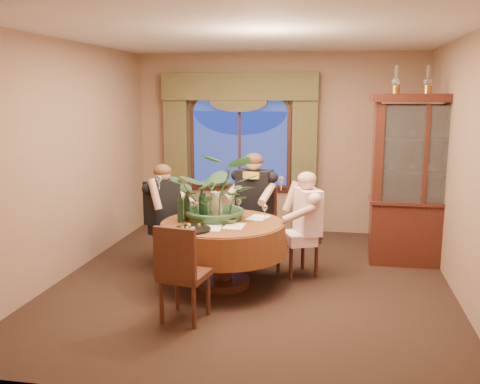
% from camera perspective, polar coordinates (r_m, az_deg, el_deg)
% --- Properties ---
extents(floor, '(5.00, 5.00, 0.00)m').
position_cam_1_polar(floor, '(6.36, 1.36, -9.56)').
color(floor, black).
rests_on(floor, ground).
extents(wall_back, '(4.50, 0.00, 4.50)m').
position_cam_1_polar(wall_back, '(8.49, 4.06, 5.21)').
color(wall_back, '#8B6A53').
rests_on(wall_back, ground).
extents(wall_right, '(0.00, 5.00, 5.00)m').
position_cam_1_polar(wall_right, '(6.10, 22.81, 2.31)').
color(wall_right, '#8B6A53').
rests_on(wall_right, ground).
extents(ceiling, '(5.00, 5.00, 0.00)m').
position_cam_1_polar(ceiling, '(6.00, 1.48, 16.41)').
color(ceiling, white).
rests_on(ceiling, wall_back).
extents(window, '(1.62, 0.10, 1.32)m').
position_cam_1_polar(window, '(8.52, -0.03, 4.58)').
color(window, navy).
rests_on(window, wall_back).
extents(arched_transom, '(1.60, 0.06, 0.44)m').
position_cam_1_polar(arched_transom, '(8.47, -0.03, 9.83)').
color(arched_transom, navy).
rests_on(arched_transom, wall_back).
extents(drapery_left, '(0.38, 0.14, 2.32)m').
position_cam_1_polar(drapery_left, '(8.72, -6.77, 3.86)').
color(drapery_left, '#494425').
rests_on(drapery_left, floor).
extents(drapery_right, '(0.38, 0.14, 2.32)m').
position_cam_1_polar(drapery_right, '(8.36, 6.89, 3.56)').
color(drapery_right, '#494425').
rests_on(drapery_right, floor).
extents(swag_valance, '(2.45, 0.16, 0.42)m').
position_cam_1_polar(swag_valance, '(8.39, -0.13, 11.19)').
color(swag_valance, '#494425').
rests_on(swag_valance, wall_back).
extents(dining_table, '(1.84, 1.84, 0.75)m').
position_cam_1_polar(dining_table, '(6.15, -1.85, -6.59)').
color(dining_table, maroon).
rests_on(dining_table, floor).
extents(china_cabinet, '(1.35, 0.53, 2.18)m').
position_cam_1_polar(china_cabinet, '(7.15, 18.81, 1.14)').
color(china_cabinet, '#36150F').
rests_on(china_cabinet, floor).
extents(oil_lamp_left, '(0.11, 0.11, 0.34)m').
position_cam_1_polar(oil_lamp_left, '(7.02, 16.32, 11.43)').
color(oil_lamp_left, '#A5722D').
rests_on(oil_lamp_left, china_cabinet).
extents(oil_lamp_center, '(0.11, 0.11, 0.34)m').
position_cam_1_polar(oil_lamp_center, '(7.07, 19.42, 11.25)').
color(oil_lamp_center, '#A5722D').
rests_on(oil_lamp_center, china_cabinet).
extents(oil_lamp_right, '(0.11, 0.11, 0.34)m').
position_cam_1_polar(oil_lamp_right, '(7.14, 22.47, 11.04)').
color(oil_lamp_right, '#A5722D').
rests_on(oil_lamp_right, china_cabinet).
extents(chair_right, '(0.58, 0.58, 0.96)m').
position_cam_1_polar(chair_right, '(6.49, 6.15, -4.76)').
color(chair_right, black).
rests_on(chair_right, floor).
extents(chair_back_right, '(0.51, 0.51, 0.96)m').
position_cam_1_polar(chair_back_right, '(7.00, 1.71, -3.57)').
color(chair_back_right, black).
rests_on(chair_back_right, floor).
extents(chair_back, '(0.59, 0.59, 0.96)m').
position_cam_1_polar(chair_back, '(6.92, -7.13, -3.81)').
color(chair_back, black).
rests_on(chair_back, floor).
extents(chair_front_left, '(0.48, 0.48, 0.96)m').
position_cam_1_polar(chair_front_left, '(5.24, -5.92, -8.51)').
color(chair_front_left, black).
rests_on(chair_front_left, floor).
extents(person_pink, '(0.57, 0.59, 1.29)m').
position_cam_1_polar(person_pink, '(6.35, 7.21, -3.58)').
color(person_pink, '#F0C3CA').
rests_on(person_pink, floor).
extents(person_back, '(0.62, 0.63, 1.32)m').
position_cam_1_polar(person_back, '(6.80, -8.27, -2.52)').
color(person_back, black).
rests_on(person_back, floor).
extents(person_scarf, '(0.59, 0.56, 1.43)m').
position_cam_1_polar(person_scarf, '(7.00, 1.52, -1.59)').
color(person_scarf, black).
rests_on(person_scarf, floor).
extents(stoneware_vase, '(0.17, 0.17, 0.31)m').
position_cam_1_polar(stoneware_vase, '(6.19, -2.59, -1.41)').
color(stoneware_vase, '#968562').
rests_on(stoneware_vase, dining_table).
extents(centerpiece_plant, '(1.05, 1.17, 0.91)m').
position_cam_1_polar(centerpiece_plant, '(6.09, -2.28, 3.17)').
color(centerpiece_plant, '#315932').
rests_on(centerpiece_plant, dining_table).
extents(olive_bowl, '(0.17, 0.17, 0.05)m').
position_cam_1_polar(olive_bowl, '(5.98, -1.17, -3.08)').
color(olive_bowl, '#485F2C').
rests_on(olive_bowl, dining_table).
extents(cheese_platter, '(0.39, 0.39, 0.02)m').
position_cam_1_polar(cheese_platter, '(5.69, -5.09, -3.99)').
color(cheese_platter, black).
rests_on(cheese_platter, dining_table).
extents(wine_bottle_0, '(0.07, 0.07, 0.33)m').
position_cam_1_polar(wine_bottle_0, '(6.23, -5.73, -1.29)').
color(wine_bottle_0, tan).
rests_on(wine_bottle_0, dining_table).
extents(wine_bottle_1, '(0.07, 0.07, 0.33)m').
position_cam_1_polar(wine_bottle_1, '(6.11, -5.69, -1.52)').
color(wine_bottle_1, black).
rests_on(wine_bottle_1, dining_table).
extents(wine_bottle_2, '(0.07, 0.07, 0.33)m').
position_cam_1_polar(wine_bottle_2, '(6.03, -3.79, -1.65)').
color(wine_bottle_2, black).
rests_on(wine_bottle_2, dining_table).
extents(wine_bottle_3, '(0.07, 0.07, 0.33)m').
position_cam_1_polar(wine_bottle_3, '(6.03, -6.40, -1.68)').
color(wine_bottle_3, black).
rests_on(wine_bottle_3, dining_table).
extents(wine_bottle_4, '(0.07, 0.07, 0.33)m').
position_cam_1_polar(wine_bottle_4, '(6.25, -4.10, -1.22)').
color(wine_bottle_4, black).
rests_on(wine_bottle_4, dining_table).
extents(tasting_paper_0, '(0.22, 0.31, 0.00)m').
position_cam_1_polar(tasting_paper_0, '(5.84, -0.62, -3.65)').
color(tasting_paper_0, white).
rests_on(tasting_paper_0, dining_table).
extents(tasting_paper_1, '(0.27, 0.34, 0.00)m').
position_cam_1_polar(tasting_paper_1, '(6.23, 1.93, -2.76)').
color(tasting_paper_1, white).
rests_on(tasting_paper_1, dining_table).
extents(tasting_paper_2, '(0.24, 0.32, 0.00)m').
position_cam_1_polar(tasting_paper_2, '(5.77, -3.08, -3.84)').
color(tasting_paper_2, white).
rests_on(tasting_paper_2, dining_table).
extents(wine_glass_person_pink, '(0.07, 0.07, 0.18)m').
position_cam_1_polar(wine_glass_person_pink, '(6.14, 2.66, -2.13)').
color(wine_glass_person_pink, silver).
rests_on(wine_glass_person_pink, dining_table).
extents(wine_glass_person_back, '(0.07, 0.07, 0.18)m').
position_cam_1_polar(wine_glass_person_back, '(6.37, -5.13, -1.70)').
color(wine_glass_person_back, silver).
rests_on(wine_glass_person_back, dining_table).
extents(wine_glass_person_scarf, '(0.07, 0.07, 0.18)m').
position_cam_1_polar(wine_glass_person_scarf, '(6.47, -0.13, -1.46)').
color(wine_glass_person_scarf, silver).
rests_on(wine_glass_person_scarf, dining_table).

